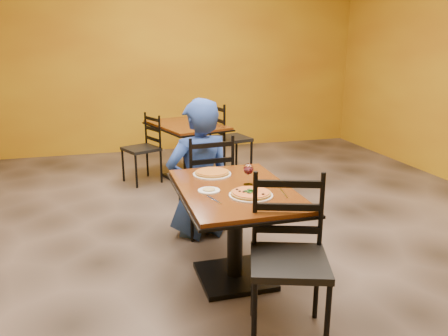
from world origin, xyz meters
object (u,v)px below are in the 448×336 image
object	(u,v)px
chair_second_right	(231,139)
chair_main_near	(289,263)
side_plate	(209,191)
wine_glass	(248,173)
plate_far	(212,174)
table_second	(187,138)
pizza_main	(251,193)
diner	(199,168)
chair_main_far	(205,183)
plate_main	(251,195)
table_main	(235,212)
chair_second_left	(141,149)
pizza_far	(212,172)

from	to	relation	value
chair_second_right	chair_main_near	bearing A→B (deg)	157.05
side_plate	wine_glass	xyz separation A→B (m)	(0.32, 0.07, 0.08)
chair_second_right	plate_far	size ratio (longest dim) A/B	3.28
table_second	pizza_main	size ratio (longest dim) A/B	4.66
diner	side_plate	xyz separation A→B (m)	(-0.14, -0.95, 0.10)
chair_main_far	plate_main	distance (m)	1.20
table_main	plate_main	world-z (taller)	plate_main
chair_main_near	pizza_main	distance (m)	0.63
diner	chair_second_left	bearing A→B (deg)	-87.35
chair_second_right	pizza_far	distance (m)	2.52
table_main	pizza_far	world-z (taller)	pizza_far
chair_second_left	pizza_main	xyz separation A→B (m)	(0.49, -2.93, 0.33)
chair_main_near	chair_second_left	size ratio (longest dim) A/B	1.15
chair_main_far	plate_far	xyz separation A→B (m)	(-0.08, -0.59, 0.27)
chair_main_near	plate_far	xyz separation A→B (m)	(-0.19, 1.14, 0.25)
pizza_far	pizza_main	bearing A→B (deg)	-76.69
chair_second_right	pizza_main	distance (m)	3.02
table_second	plate_main	distance (m)	2.93
chair_second_left	diner	xyz separation A→B (m)	(0.37, -1.80, 0.21)
table_main	chair_second_right	size ratio (longest dim) A/B	1.21
chair_main_near	wine_glass	bearing A→B (deg)	108.07
table_second	plate_far	xyz separation A→B (m)	(-0.25, -2.35, 0.20)
table_second	chair_second_right	bearing A→B (deg)	0.00
table_main	chair_second_left	world-z (taller)	chair_second_left
chair_main_near	pizza_far	world-z (taller)	chair_main_near
chair_second_right	plate_far	world-z (taller)	chair_second_right
chair_second_left	diner	bearing A→B (deg)	-11.56
plate_main	plate_far	size ratio (longest dim) A/B	1.00
table_main	pizza_main	size ratio (longest dim) A/B	4.33
side_plate	chair_second_left	bearing A→B (deg)	94.90
diner	side_plate	world-z (taller)	diner
chair_main_far	side_plate	bearing A→B (deg)	73.14
table_second	chair_main_far	size ratio (longest dim) A/B	1.36
pizza_far	chair_main_near	bearing A→B (deg)	-80.59
chair_second_left	pizza_far	bearing A→B (deg)	-14.56
table_main	side_plate	distance (m)	0.29
chair_second_right	diner	world-z (taller)	diner
diner	pizza_far	bearing A→B (deg)	79.54
chair_main_near	plate_far	distance (m)	1.18
chair_second_left	chair_second_right	distance (m)	1.22
plate_main	pizza_far	size ratio (longest dim) A/B	1.11
plate_main	wine_glass	xyz separation A→B (m)	(0.06, 0.24, 0.08)
table_second	chair_second_left	xyz separation A→B (m)	(-0.61, 0.00, -0.11)
chair_second_left	wine_glass	xyz separation A→B (m)	(0.56, -2.68, 0.40)
plate_far	pizza_far	size ratio (longest dim) A/B	1.11
chair_main_near	diner	size ratio (longest dim) A/B	0.78
table_main	chair_second_right	world-z (taller)	chair_second_right
plate_far	side_plate	size ratio (longest dim) A/B	1.94
table_second	diner	world-z (taller)	diner
plate_far	wine_glass	size ratio (longest dim) A/B	1.72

